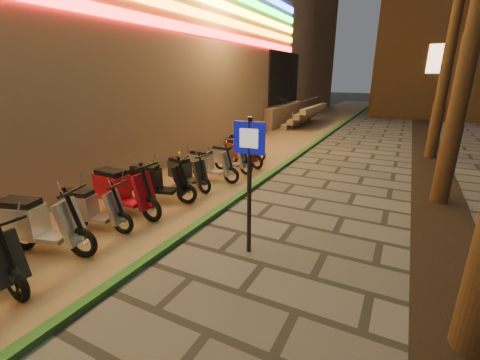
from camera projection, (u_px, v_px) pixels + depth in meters
The scene contains 14 objects.
ground at pixel (104, 357), 3.55m from camera, with size 120.00×120.00×0.00m, color #474442.
parking_strip at pixel (258, 151), 13.13m from camera, with size 3.40×60.00×0.01m, color #8C7251.
green_curb at pixel (299, 155), 12.38m from camera, with size 0.18×60.00×0.10m, color #225D23.
planting_strip at pixel (445, 236), 6.21m from camera, with size 1.20×40.00×0.02m, color black.
pedestrian_sign at pixel (249, 168), 5.21m from camera, with size 0.52×0.11×2.36m.
scooter_5 at pixel (36, 224), 5.49m from camera, with size 1.79×0.90×1.27m.
scooter_6 at pixel (90, 208), 6.35m from camera, with size 1.51×0.70×1.07m.
scooter_7 at pixel (121, 190), 7.08m from camera, with size 1.81×0.64×1.28m.
scooter_8 at pixel (156, 182), 7.79m from camera, with size 1.67×0.82×1.18m.
scooter_9 at pixel (185, 172), 8.75m from camera, with size 1.50×0.68×1.06m.
scooter_10 at pixel (208, 164), 9.40m from camera, with size 1.59×0.56×1.13m.
scooter_11 at pixel (228, 158), 10.28m from camera, with size 1.49×0.57×1.05m.
scooter_12 at pixel (239, 151), 10.99m from camera, with size 1.60×0.77×1.13m.
scooter_13 at pixel (244, 145), 11.93m from camera, with size 1.59×0.71×1.11m.
Camera 1 is at (2.60, -1.77, 2.97)m, focal length 24.00 mm.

